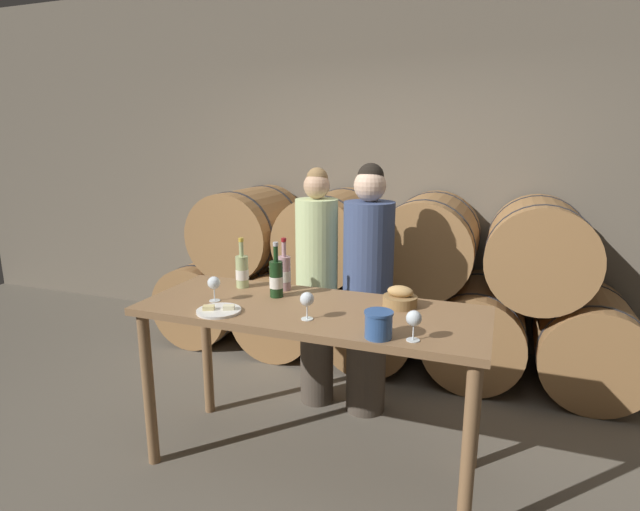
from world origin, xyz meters
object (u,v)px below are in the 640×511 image
Objects in this scene: cheese_plate at (219,310)px; wine_glass_left at (307,300)px; wine_bottle_white at (242,271)px; blue_crock at (379,323)px; person_left at (317,286)px; wine_bottle_rose at (284,273)px; wine_glass_far_left at (214,284)px; person_right at (368,289)px; wine_glass_center at (414,319)px; bread_basket at (400,299)px; wine_bottle_red at (276,278)px; tasting_table at (311,330)px.

cheese_plate is 1.64× the size of wine_glass_left.
wine_bottle_white is 1.06m from blue_crock.
person_left is 0.49m from wine_bottle_rose.
person_left is at bearing 68.13° from wine_glass_far_left.
person_right is (0.35, 0.00, 0.01)m from person_left.
person_left reaches higher than wine_bottle_rose.
blue_crock is 0.16m from wine_glass_center.
person_left reaches higher than wine_glass_left.
wine_bottle_white reaches higher than bread_basket.
blue_crock is at bearing -29.41° from wine_bottle_red.
blue_crock is 0.40m from wine_glass_left.
person_left reaches higher than bread_basket.
bread_basket is 1.31× the size of wine_glass_center.
wine_bottle_red is at bearing -122.92° from person_right.
person_right is (0.13, 0.69, 0.04)m from tasting_table.
wine_glass_center is at bearing -49.46° from person_left.
wine_glass_left reaches higher than bread_basket.
wine_glass_left reaches higher than cheese_plate.
person_right is at bearing 49.32° from wine_glass_far_left.
wine_bottle_red is at bearing -19.88° from wine_bottle_white.
wine_bottle_rose is (0.26, 0.04, 0.00)m from wine_bottle_white.
person_left is at bearing 78.20° from cheese_plate.
wine_glass_center is (0.58, -0.26, 0.22)m from tasting_table.
blue_crock is at bearing -36.86° from wine_bottle_rose.
wine_bottle_white is at bearing 86.89° from wine_glass_far_left.
wine_bottle_rose is 1.36× the size of cheese_plate.
wine_bottle_rose is (-0.04, -0.45, 0.20)m from person_left.
tasting_table is 0.58m from wine_glass_far_left.
wine_glass_left is at bearing -138.08° from bread_basket.
cheese_plate is (-0.19, -0.92, 0.11)m from person_left.
wine_bottle_red reaches higher than cheese_plate.
cheese_plate is (-0.42, -0.23, 0.13)m from tasting_table.
wine_glass_left is (0.31, -0.41, -0.01)m from wine_bottle_rose.
wine_glass_center is (0.54, -0.09, 0.00)m from wine_glass_left.
tasting_table is at bearing 105.33° from wine_glass_left.
wine_glass_left is (0.05, -0.17, 0.22)m from tasting_table.
wine_bottle_rose is 1.70× the size of bread_basket.
person_right reaches higher than wine_glass_left.
cheese_plate is at bearing -172.55° from wine_glass_left.
person_left is 5.24× the size of wine_bottle_rose.
person_right is at bearing 36.83° from wine_bottle_white.
bread_basket is 0.46m from wine_glass_center.
wine_bottle_white is at bearing 158.53° from tasting_table.
person_right is at bearing 84.58° from wine_glass_left.
wine_glass_center is at bearing -1.44° from cheese_plate.
bread_basket is 0.80× the size of cheese_plate.
person_right reaches higher than cheese_plate.
person_right reaches higher than wine_bottle_white.
wine_glass_center is at bearing -8.89° from wine_glass_far_left.
wine_glass_far_left is (-0.28, -0.19, -0.01)m from wine_bottle_red.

